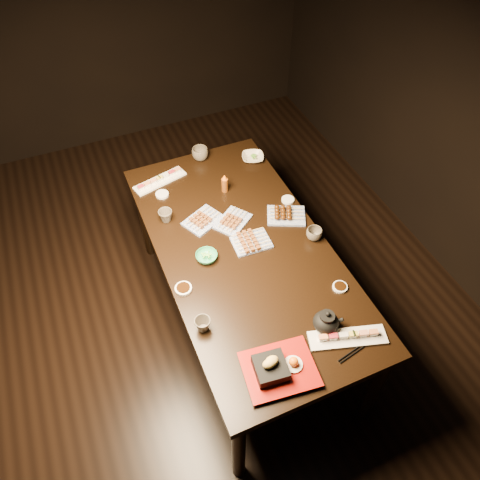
{
  "coord_description": "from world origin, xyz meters",
  "views": [
    {
      "loc": [
        -0.22,
        -1.4,
        2.7
      ],
      "look_at": [
        0.46,
        0.18,
        0.77
      ],
      "focal_mm": 35.0,
      "sensor_mm": 36.0,
      "label": 1
    }
  ],
  "objects_px": {
    "sushi_platter_near": "(348,336)",
    "yakitori_plate_left": "(203,218)",
    "teacup_near_left": "(203,325)",
    "tempura_tray": "(280,365)",
    "teacup_far_left": "(166,216)",
    "teacup_mid_right": "(314,234)",
    "condiment_bottle": "(225,183)",
    "dining_table": "(243,289)",
    "yakitori_plate_center": "(233,219)",
    "yakitori_plate_right": "(251,240)",
    "sushi_platter_far": "(160,179)",
    "edamame_bowl_green": "(207,257)",
    "teapot": "(326,320)",
    "teacup_far_right": "(200,154)",
    "edamame_bowl_cream": "(253,158)"
  },
  "relations": [
    {
      "from": "tempura_tray",
      "to": "yakitori_plate_left",
      "type": "bearing_deg",
      "value": 96.54
    },
    {
      "from": "sushi_platter_near",
      "to": "yakitori_plate_left",
      "type": "distance_m",
      "value": 1.05
    },
    {
      "from": "yakitori_plate_center",
      "to": "condiment_bottle",
      "type": "height_order",
      "value": "condiment_bottle"
    },
    {
      "from": "yakitori_plate_right",
      "to": "condiment_bottle",
      "type": "height_order",
      "value": "condiment_bottle"
    },
    {
      "from": "sushi_platter_near",
      "to": "yakitori_plate_left",
      "type": "relative_size",
      "value": 1.73
    },
    {
      "from": "yakitori_plate_right",
      "to": "edamame_bowl_cream",
      "type": "bearing_deg",
      "value": 67.82
    },
    {
      "from": "yakitori_plate_right",
      "to": "condiment_bottle",
      "type": "distance_m",
      "value": 0.46
    },
    {
      "from": "edamame_bowl_green",
      "to": "sushi_platter_far",
      "type": "bearing_deg",
      "value": 94.11
    },
    {
      "from": "teacup_mid_right",
      "to": "condiment_bottle",
      "type": "height_order",
      "value": "condiment_bottle"
    },
    {
      "from": "yakitori_plate_left",
      "to": "teacup_far_left",
      "type": "xyz_separation_m",
      "value": [
        -0.19,
        0.09,
        0.01
      ]
    },
    {
      "from": "teacup_far_left",
      "to": "condiment_bottle",
      "type": "distance_m",
      "value": 0.42
    },
    {
      "from": "sushi_platter_far",
      "to": "yakitori_plate_left",
      "type": "relative_size",
      "value": 1.6
    },
    {
      "from": "teacup_near_left",
      "to": "teapot",
      "type": "xyz_separation_m",
      "value": [
        0.54,
        -0.22,
        0.02
      ]
    },
    {
      "from": "yakitori_plate_right",
      "to": "condiment_bottle",
      "type": "relative_size",
      "value": 1.65
    },
    {
      "from": "yakitori_plate_left",
      "to": "teacup_far_left",
      "type": "height_order",
      "value": "teacup_far_left"
    },
    {
      "from": "sushi_platter_far",
      "to": "condiment_bottle",
      "type": "distance_m",
      "value": 0.42
    },
    {
      "from": "sushi_platter_far",
      "to": "edamame_bowl_cream",
      "type": "relative_size",
      "value": 2.41
    },
    {
      "from": "yakitori_plate_left",
      "to": "teacup_near_left",
      "type": "relative_size",
      "value": 2.71
    },
    {
      "from": "teacup_mid_right",
      "to": "teapot",
      "type": "height_order",
      "value": "teapot"
    },
    {
      "from": "yakitori_plate_right",
      "to": "tempura_tray",
      "type": "xyz_separation_m",
      "value": [
        -0.2,
        -0.74,
        0.03
      ]
    },
    {
      "from": "sushi_platter_far",
      "to": "teacup_far_right",
      "type": "distance_m",
      "value": 0.33
    },
    {
      "from": "yakitori_plate_left",
      "to": "condiment_bottle",
      "type": "distance_m",
      "value": 0.29
    },
    {
      "from": "sushi_platter_far",
      "to": "teacup_near_left",
      "type": "xyz_separation_m",
      "value": [
        -0.12,
        -1.1,
        0.02
      ]
    },
    {
      "from": "yakitori_plate_right",
      "to": "condiment_bottle",
      "type": "bearing_deg",
      "value": 89.39
    },
    {
      "from": "teapot",
      "to": "teacup_far_left",
      "type": "bearing_deg",
      "value": 136.79
    },
    {
      "from": "dining_table",
      "to": "teacup_far_right",
      "type": "height_order",
      "value": "teacup_far_right"
    },
    {
      "from": "tempura_tray",
      "to": "teacup_far_right",
      "type": "xyz_separation_m",
      "value": [
        0.19,
        1.55,
        -0.02
      ]
    },
    {
      "from": "condiment_bottle",
      "to": "teacup_near_left",
      "type": "bearing_deg",
      "value": -118.12
    },
    {
      "from": "dining_table",
      "to": "yakitori_plate_center",
      "type": "height_order",
      "value": "yakitori_plate_center"
    },
    {
      "from": "dining_table",
      "to": "teacup_mid_right",
      "type": "xyz_separation_m",
      "value": [
        0.39,
        -0.08,
        0.41
      ]
    },
    {
      "from": "yakitori_plate_left",
      "to": "sushi_platter_far",
      "type": "bearing_deg",
      "value": 80.86
    },
    {
      "from": "condiment_bottle",
      "to": "edamame_bowl_green",
      "type": "bearing_deg",
      "value": -122.3
    },
    {
      "from": "tempura_tray",
      "to": "teacup_far_left",
      "type": "relative_size",
      "value": 3.99
    },
    {
      "from": "edamame_bowl_cream",
      "to": "teapot",
      "type": "xyz_separation_m",
      "value": [
        -0.21,
        -1.29,
        0.04
      ]
    },
    {
      "from": "dining_table",
      "to": "teacup_far_right",
      "type": "distance_m",
      "value": 0.93
    },
    {
      "from": "yakitori_plate_center",
      "to": "teacup_mid_right",
      "type": "bearing_deg",
      "value": -74.53
    },
    {
      "from": "yakitori_plate_right",
      "to": "edamame_bowl_green",
      "type": "height_order",
      "value": "yakitori_plate_right"
    },
    {
      "from": "sushi_platter_near",
      "to": "teacup_far_right",
      "type": "distance_m",
      "value": 1.54
    },
    {
      "from": "sushi_platter_far",
      "to": "condiment_bottle",
      "type": "bearing_deg",
      "value": 130.56
    },
    {
      "from": "sushi_platter_far",
      "to": "tempura_tray",
      "type": "bearing_deg",
      "value": 80.13
    },
    {
      "from": "teacup_far_right",
      "to": "teacup_mid_right",
      "type": "bearing_deg",
      "value": -69.54
    },
    {
      "from": "dining_table",
      "to": "teacup_mid_right",
      "type": "distance_m",
      "value": 0.57
    },
    {
      "from": "condiment_bottle",
      "to": "yakitori_plate_right",
      "type": "bearing_deg",
      "value": -93.31
    },
    {
      "from": "edamame_bowl_green",
      "to": "teapot",
      "type": "relative_size",
      "value": 0.81
    },
    {
      "from": "teacup_far_right",
      "to": "teapot",
      "type": "height_order",
      "value": "teapot"
    },
    {
      "from": "teacup_mid_right",
      "to": "teapot",
      "type": "xyz_separation_m",
      "value": [
        -0.23,
        -0.52,
        0.03
      ]
    },
    {
      "from": "tempura_tray",
      "to": "teacup_near_left",
      "type": "height_order",
      "value": "tempura_tray"
    },
    {
      "from": "yakitori_plate_center",
      "to": "teapot",
      "type": "relative_size",
      "value": 1.42
    },
    {
      "from": "yakitori_plate_center",
      "to": "dining_table",
      "type": "bearing_deg",
      "value": -132.34
    },
    {
      "from": "sushi_platter_near",
      "to": "teacup_near_left",
      "type": "distance_m",
      "value": 0.68
    }
  ]
}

